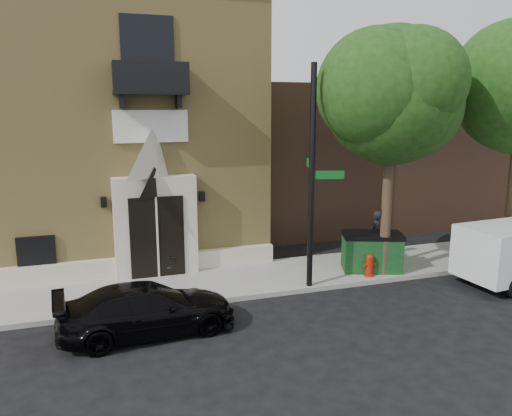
{
  "coord_description": "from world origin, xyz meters",
  "views": [
    {
      "loc": [
        -2.79,
        -13.0,
        5.56
      ],
      "look_at": [
        2.14,
        2.0,
        2.28
      ],
      "focal_mm": 35.0,
      "sensor_mm": 36.0,
      "label": 1
    }
  ],
  "objects_px": {
    "black_sedan": "(148,309)",
    "fire_hydrant": "(369,265)",
    "street_sign": "(312,178)",
    "pedestrian_near": "(375,235)",
    "dumpster": "(372,251)"
  },
  "relations": [
    {
      "from": "black_sedan",
      "to": "street_sign",
      "type": "relative_size",
      "value": 0.66
    },
    {
      "from": "pedestrian_near",
      "to": "dumpster",
      "type": "bearing_deg",
      "value": 24.61
    },
    {
      "from": "dumpster",
      "to": "fire_hydrant",
      "type": "bearing_deg",
      "value": -106.0
    },
    {
      "from": "black_sedan",
      "to": "pedestrian_near",
      "type": "xyz_separation_m",
      "value": [
        8.35,
        3.25,
        0.39
      ]
    },
    {
      "from": "black_sedan",
      "to": "street_sign",
      "type": "xyz_separation_m",
      "value": [
        5.02,
        1.46,
        2.83
      ]
    },
    {
      "from": "street_sign",
      "to": "black_sedan",
      "type": "bearing_deg",
      "value": -147.64
    },
    {
      "from": "street_sign",
      "to": "dumpster",
      "type": "distance_m",
      "value": 3.76
    },
    {
      "from": "fire_hydrant",
      "to": "dumpster",
      "type": "relative_size",
      "value": 0.33
    },
    {
      "from": "black_sedan",
      "to": "fire_hydrant",
      "type": "height_order",
      "value": "black_sedan"
    },
    {
      "from": "dumpster",
      "to": "pedestrian_near",
      "type": "height_order",
      "value": "pedestrian_near"
    },
    {
      "from": "dumpster",
      "to": "pedestrian_near",
      "type": "distance_m",
      "value": 1.36
    },
    {
      "from": "fire_hydrant",
      "to": "pedestrian_near",
      "type": "bearing_deg",
      "value": 54.09
    },
    {
      "from": "street_sign",
      "to": "fire_hydrant",
      "type": "bearing_deg",
      "value": 20.75
    },
    {
      "from": "fire_hydrant",
      "to": "dumpster",
      "type": "bearing_deg",
      "value": 53.83
    },
    {
      "from": "pedestrian_near",
      "to": "fire_hydrant",
      "type": "bearing_deg",
      "value": 24.49
    }
  ]
}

